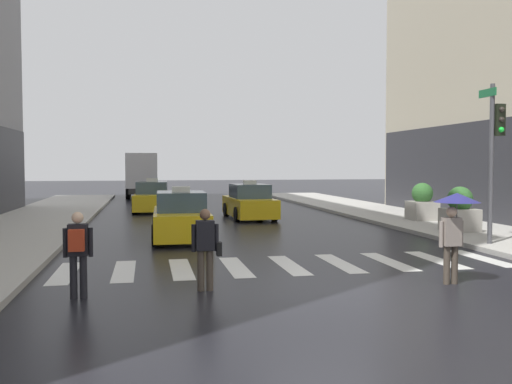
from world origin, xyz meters
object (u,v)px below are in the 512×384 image
(taxi_third, at_px, (152,198))
(pedestrian_with_umbrella, at_px, (455,213))
(pedestrian_with_handbag, at_px, (206,245))
(pedestrian_with_backpack, at_px, (78,248))
(planter_mid_block, at_px, (422,203))
(traffic_light_pole, at_px, (495,141))
(planter_near_corner, at_px, (460,211))
(taxi_second, at_px, (249,203))
(taxi_lead, at_px, (181,218))
(box_truck, at_px, (142,174))

(taxi_third, relative_size, pedestrian_with_umbrella, 2.39)
(pedestrian_with_umbrella, distance_m, pedestrian_with_handbag, 5.29)
(pedestrian_with_umbrella, relative_size, pedestrian_with_backpack, 1.18)
(pedestrian_with_backpack, relative_size, pedestrian_with_handbag, 1.00)
(pedestrian_with_umbrella, height_order, pedestrian_with_handbag, pedestrian_with_umbrella)
(pedestrian_with_umbrella, bearing_deg, planter_mid_block, 65.26)
(traffic_light_pole, distance_m, planter_near_corner, 4.00)
(taxi_second, relative_size, planter_mid_block, 2.88)
(taxi_lead, height_order, pedestrian_with_handbag, taxi_lead)
(taxi_lead, relative_size, box_truck, 0.61)
(taxi_third, height_order, pedestrian_with_umbrella, pedestrian_with_umbrella)
(pedestrian_with_umbrella, xyz_separation_m, pedestrian_with_backpack, (-7.68, 0.14, -0.54))
(planter_near_corner, bearing_deg, taxi_second, 130.19)
(pedestrian_with_handbag, relative_size, planter_near_corner, 1.03)
(planter_near_corner, bearing_deg, planter_mid_block, 81.16)
(traffic_light_pole, bearing_deg, pedestrian_with_backpack, -159.90)
(pedestrian_with_umbrella, bearing_deg, traffic_light_pole, 48.42)
(taxi_second, distance_m, pedestrian_with_umbrella, 15.08)
(traffic_light_pole, bearing_deg, pedestrian_with_handbag, -156.41)
(taxi_second, distance_m, taxi_third, 6.56)
(taxi_third, bearing_deg, box_truck, 93.08)
(box_truck, height_order, planter_near_corner, box_truck)
(taxi_third, distance_m, pedestrian_with_umbrella, 20.73)
(taxi_second, bearing_deg, box_truck, 106.37)
(taxi_third, distance_m, planter_near_corner, 16.36)
(planter_near_corner, bearing_deg, pedestrian_with_umbrella, -121.91)
(box_truck, bearing_deg, pedestrian_with_handbag, -87.22)
(box_truck, bearing_deg, planter_mid_block, -60.07)
(traffic_light_pole, relative_size, pedestrian_with_umbrella, 2.47)
(pedestrian_with_backpack, distance_m, pedestrian_with_handbag, 2.45)
(traffic_light_pole, distance_m, pedestrian_with_backpack, 12.51)
(taxi_second, bearing_deg, taxi_lead, -118.23)
(pedestrian_with_handbag, bearing_deg, taxi_lead, 90.22)
(taxi_third, bearing_deg, pedestrian_with_umbrella, -72.82)
(taxi_second, xyz_separation_m, pedestrian_with_umbrella, (1.67, -14.97, 0.79))
(pedestrian_with_umbrella, height_order, pedestrian_with_backpack, pedestrian_with_umbrella)
(traffic_light_pole, bearing_deg, planter_mid_block, 78.80)
(traffic_light_pole, xyz_separation_m, planter_mid_block, (1.40, 7.08, -2.38))
(taxi_lead, bearing_deg, pedestrian_with_umbrella, -57.48)
(taxi_third, relative_size, box_truck, 0.61)
(taxi_lead, height_order, planter_mid_block, taxi_lead)
(taxi_third, relative_size, planter_near_corner, 2.89)
(taxi_lead, distance_m, pedestrian_with_backpack, 8.49)
(taxi_second, distance_m, pedestrian_with_handbag, 15.02)
(taxi_lead, bearing_deg, pedestrian_with_handbag, -89.78)
(pedestrian_with_backpack, bearing_deg, taxi_lead, 73.51)
(traffic_light_pole, bearing_deg, pedestrian_with_umbrella, -131.58)
(taxi_third, bearing_deg, pedestrian_with_handbag, -87.41)
(pedestrian_with_umbrella, bearing_deg, pedestrian_with_handbag, 175.82)
(pedestrian_with_umbrella, xyz_separation_m, planter_near_corner, (4.66, 7.48, -0.64))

